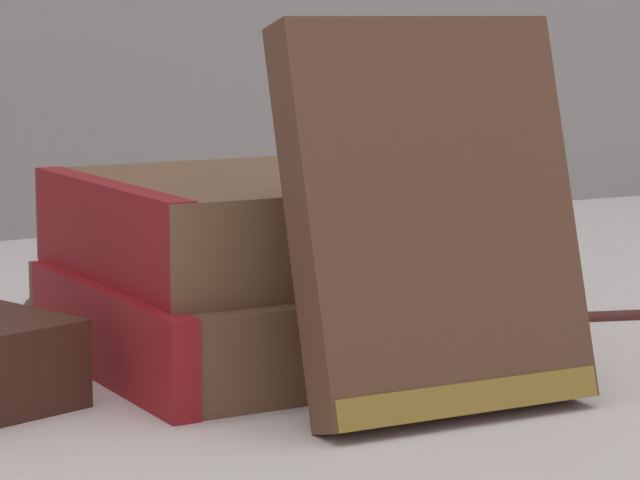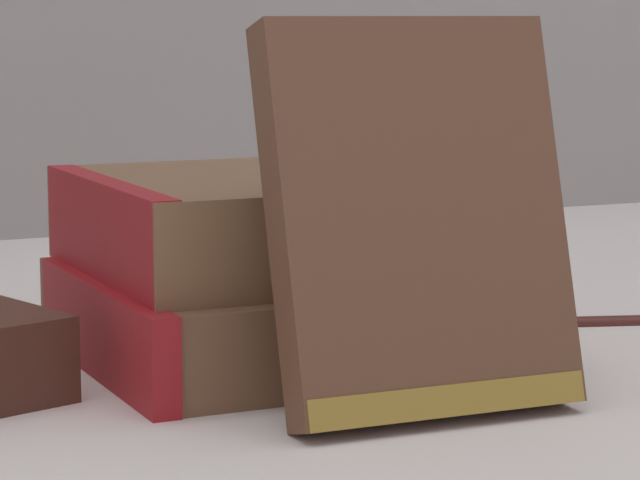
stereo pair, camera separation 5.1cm
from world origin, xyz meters
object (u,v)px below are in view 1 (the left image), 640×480
Objects in this scene: book_flat_top at (262,222)px; pocket_watch at (374,167)px; fountain_pen at (639,308)px; book_leaning_front at (436,230)px; reading_glasses at (119,296)px; book_flat_bottom at (279,314)px.

book_flat_top is 3.00× the size of pocket_watch.
book_leaning_front is at bearing -133.93° from fountain_pen.
pocket_watch is at bearing -23.05° from book_flat_top.
book_flat_top is 1.59× the size of reading_glasses.
book_leaning_front reaches higher than book_flat_top.
fountain_pen is (0.21, -0.01, -0.06)m from book_flat_top.
book_flat_bottom is 0.08m from pocket_watch.
book_leaning_front is at bearing -83.09° from book_flat_top.
pocket_watch is 0.18m from fountain_pen.
book_flat_bottom reaches higher than reading_glasses.
pocket_watch is at bearing -160.69° from fountain_pen.
reading_glasses is 0.87× the size of fountain_pen.
reading_glasses is at bearing 158.79° from fountain_pen.
book_flat_bottom is 1.26× the size of book_leaning_front.
book_flat_top reaches higher than book_flat_bottom.
book_flat_top is at bearing -166.41° from fountain_pen.
reading_glasses is at bearing 92.13° from book_flat_top.
pocket_watch is (0.05, -0.02, 0.02)m from book_flat_top.
pocket_watch is (0.03, 0.10, 0.01)m from book_leaning_front.
book_flat_bottom is 1.79× the size of reading_glasses.
pocket_watch reaches higher than book_flat_bottom.
book_flat_top is (-0.00, 0.01, 0.04)m from book_flat_bottom.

